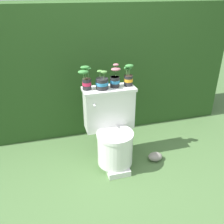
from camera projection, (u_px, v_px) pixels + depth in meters
ground_plane at (110, 166)px, 2.61m from camera, size 12.00×12.00×0.00m
hedge_backdrop at (87, 67)px, 3.16m from camera, size 3.48×0.68×1.53m
toilet at (112, 130)px, 2.51m from camera, size 0.52×0.52×0.79m
potted_plant_left at (86, 80)px, 2.34m from camera, size 0.13×0.10×0.23m
potted_plant_midleft at (102, 83)px, 2.38m from camera, size 0.12×0.12×0.19m
potted_plant_middle at (115, 79)px, 2.43m from camera, size 0.11×0.10×0.22m
potted_plant_midright at (128, 77)px, 2.45m from camera, size 0.09×0.10×0.22m
garden_stone at (155, 157)px, 2.68m from camera, size 0.15×0.12×0.08m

